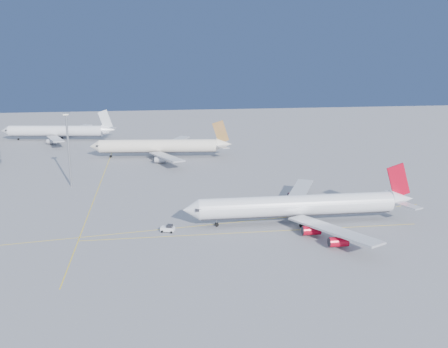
% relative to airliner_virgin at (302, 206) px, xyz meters
% --- Properties ---
extents(ground, '(500.00, 500.00, 0.00)m').
position_rel_airliner_virgin_xyz_m(ground, '(-19.31, 8.45, -4.86)').
color(ground, slate).
rests_on(ground, ground).
extents(taxiway_lines, '(118.86, 140.00, 0.02)m').
position_rel_airliner_virgin_xyz_m(taxiway_lines, '(-34.02, 14.79, -4.85)').
color(taxiway_lines, yellow).
rests_on(taxiway_lines, ground).
extents(airliner_virgin, '(65.11, 58.67, 16.11)m').
position_rel_airliner_virgin_xyz_m(airliner_virgin, '(0.00, 0.00, 0.00)').
color(airliner_virgin, white).
rests_on(airliner_virgin, ground).
extents(airliner_etihad, '(62.37, 57.33, 16.27)m').
position_rel_airliner_virgin_xyz_m(airliner_etihad, '(-36.82, 90.12, 0.10)').
color(airliner_etihad, '#EEE1CB').
rests_on(airliner_etihad, ground).
extents(airliner_third, '(59.48, 54.39, 15.97)m').
position_rel_airliner_virgin_xyz_m(airliner_third, '(-89.02, 138.78, -0.02)').
color(airliner_third, white).
rests_on(airliner_third, ground).
extents(pushback_tug, '(3.96, 3.10, 2.01)m').
position_rel_airliner_virgin_xyz_m(pushback_tug, '(-36.74, -2.26, -3.92)').
color(pushback_tug, white).
rests_on(pushback_tug, ground).
extents(light_mast, '(2.23, 2.23, 25.79)m').
position_rel_airliner_virgin_xyz_m(light_mast, '(-68.82, 46.63, 10.37)').
color(light_mast, gray).
rests_on(light_mast, ground).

